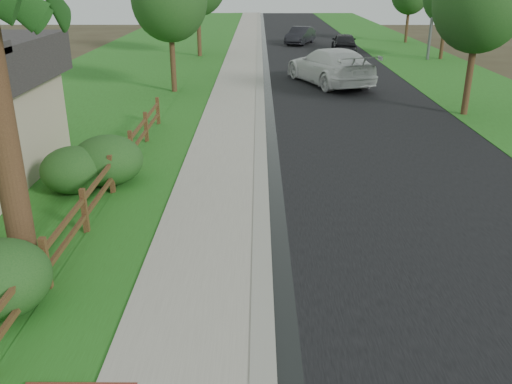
{
  "coord_description": "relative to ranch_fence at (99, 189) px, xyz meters",
  "views": [
    {
      "loc": [
        0.32,
        -5.95,
        5.53
      ],
      "look_at": [
        0.27,
        5.33,
        0.98
      ],
      "focal_mm": 38.0,
      "sensor_mm": 36.0,
      "label": 1
    }
  ],
  "objects": [
    {
      "name": "boulder",
      "position": [
        -0.3,
        2.7,
        -0.26
      ],
      "size": [
        1.18,
        0.96,
        0.71
      ],
      "primitive_type": "ellipsoid",
      "rotation": [
        0.0,
        0.0,
        -0.16
      ],
      "color": "brown",
      "rests_on": "ground"
    },
    {
      "name": "shrub_c",
      "position": [
        -1.06,
        1.37,
        0.01
      ],
      "size": [
        1.89,
        1.89,
        1.25
      ],
      "primitive_type": "ellipsoid",
      "rotation": [
        0.0,
        0.0,
        0.09
      ],
      "color": "#1B4719",
      "rests_on": "ground"
    },
    {
      "name": "dark_car_mid",
      "position": [
        10.32,
        29.23,
        0.14
      ],
      "size": [
        2.12,
        4.47,
        1.48
      ],
      "primitive_type": "imported",
      "rotation": [
        0.0,
        0.0,
        3.05
      ],
      "color": "black",
      "rests_on": "road"
    },
    {
      "name": "ranch_fence",
      "position": [
        0.0,
        0.0,
        0.0
      ],
      "size": [
        0.12,
        16.92,
        1.1
      ],
      "color": "#442216",
      "rests_on": "ground"
    },
    {
      "name": "white_suv",
      "position": [
        7.74,
        16.91,
        0.35
      ],
      "size": [
        4.76,
        7.07,
        1.9
      ],
      "primitive_type": "imported",
      "rotation": [
        0.0,
        0.0,
        3.49
      ],
      "color": "white",
      "rests_on": "road"
    },
    {
      "name": "dark_car_far",
      "position": [
        7.44,
        34.73,
        0.1
      ],
      "size": [
        2.92,
        4.49,
        1.4
      ],
      "primitive_type": "imported",
      "rotation": [
        0.0,
        0.0,
        -0.37
      ],
      "color": "black",
      "rests_on": "road"
    },
    {
      "name": "grass_strip",
      "position": [
        0.8,
        28.6,
        -0.59
      ],
      "size": [
        1.6,
        90.0,
        0.06
      ],
      "primitive_type": "cube",
      "color": "#245518",
      "rests_on": "ground"
    },
    {
      "name": "lawn_near",
      "position": [
        -4.4,
        28.6,
        -0.6
      ],
      "size": [
        9.0,
        90.0,
        0.04
      ],
      "primitive_type": "cube",
      "color": "#245518",
      "rests_on": "ground"
    },
    {
      "name": "curb",
      "position": [
        4.0,
        28.6,
        -0.56
      ],
      "size": [
        0.4,
        90.0,
        0.12
      ],
      "primitive_type": "cube",
      "color": "gray",
      "rests_on": "ground"
    },
    {
      "name": "shrub_b",
      "position": [
        -0.3,
        1.98,
        0.08
      ],
      "size": [
        2.34,
        2.34,
        1.39
      ],
      "primitive_type": "ellipsoid",
      "rotation": [
        0.0,
        0.0,
        0.2
      ],
      "color": "#1B4719",
      "rests_on": "ground"
    },
    {
      "name": "verge_far",
      "position": [
        15.1,
        28.6,
        -0.6
      ],
      "size": [
        6.0,
        90.0,
        0.04
      ],
      "primitive_type": "cube",
      "color": "#245518",
      "rests_on": "ground"
    },
    {
      "name": "sidewalk",
      "position": [
        2.7,
        28.6,
        -0.57
      ],
      "size": [
        2.2,
        90.0,
        0.1
      ],
      "primitive_type": "cube",
      "color": "gray",
      "rests_on": "ground"
    },
    {
      "name": "tree_near_right",
      "position": [
        12.6,
        10.1,
        3.9
      ],
      "size": [
        3.63,
        3.63,
        6.53
      ],
      "color": "#3C2818",
      "rests_on": "ground"
    },
    {
      "name": "road",
      "position": [
        8.2,
        28.6,
        -0.61
      ],
      "size": [
        8.0,
        90.0,
        0.02
      ],
      "primitive_type": "cube",
      "color": "black",
      "rests_on": "ground"
    },
    {
      "name": "wet_gutter",
      "position": [
        4.35,
        28.6,
        -0.6
      ],
      "size": [
        0.5,
        90.0,
        0.0
      ],
      "primitive_type": "cube",
      "color": "black",
      "rests_on": "road"
    }
  ]
}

